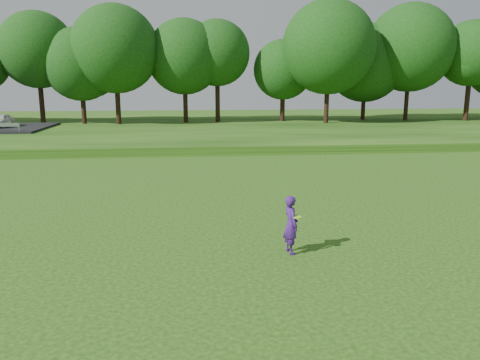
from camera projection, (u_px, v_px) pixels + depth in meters
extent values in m
plane|color=#19430D|center=(160.00, 275.00, 11.75)|extent=(140.00, 140.00, 0.00)
cube|color=#19430D|center=(181.00, 129.00, 44.76)|extent=(130.00, 30.00, 0.60)
cube|color=gray|center=(178.00, 154.00, 31.20)|extent=(130.00, 1.60, 0.04)
imported|color=white|center=(0.00, 120.00, 41.87)|extent=(1.42, 3.52, 1.20)
imported|color=#401A76|center=(291.00, 225.00, 13.10)|extent=(0.50, 0.67, 1.66)
cylinder|color=#9DE323|center=(297.00, 217.00, 12.87)|extent=(0.23, 0.23, 0.06)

